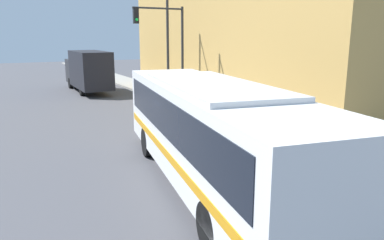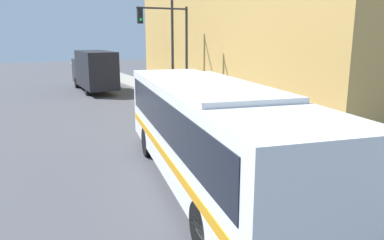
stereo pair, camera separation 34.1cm
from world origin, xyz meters
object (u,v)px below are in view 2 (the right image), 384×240
(parking_meter, at_px, (193,91))
(city_bus, at_px, (207,128))
(traffic_light_pole, at_px, (171,39))
(street_lamp, at_px, (169,37))
(fire_hydrant, at_px, (241,117))
(delivery_truck, at_px, (94,70))

(parking_meter, bearing_deg, city_bus, -114.60)
(city_bus, height_order, parking_meter, city_bus)
(traffic_light_pole, relative_size, parking_meter, 4.24)
(city_bus, relative_size, street_lamp, 1.66)
(fire_hydrant, height_order, street_lamp, street_lamp)
(city_bus, bearing_deg, fire_hydrant, 58.89)
(city_bus, relative_size, parking_meter, 8.25)
(parking_meter, bearing_deg, fire_hydrant, -90.00)
(city_bus, distance_m, delivery_truck, 21.48)
(fire_hydrant, height_order, traffic_light_pole, traffic_light_pole)
(delivery_truck, xyz_separation_m, fire_hydrant, (3.82, -15.54, -1.26))
(fire_hydrant, relative_size, street_lamp, 0.10)
(delivery_truck, distance_m, street_lamp, 8.01)
(city_bus, relative_size, delivery_truck, 1.48)
(city_bus, xyz_separation_m, fire_hydrant, (5.12, 5.90, -1.34))
(delivery_truck, bearing_deg, traffic_light_pole, -72.05)
(fire_hydrant, xyz_separation_m, street_lamp, (-0.03, 8.96, 3.81))
(delivery_truck, height_order, parking_meter, delivery_truck)
(delivery_truck, relative_size, street_lamp, 1.12)
(fire_hydrant, bearing_deg, street_lamp, 90.19)
(traffic_light_pole, bearing_deg, street_lamp, 70.61)
(city_bus, relative_size, traffic_light_pole, 1.95)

